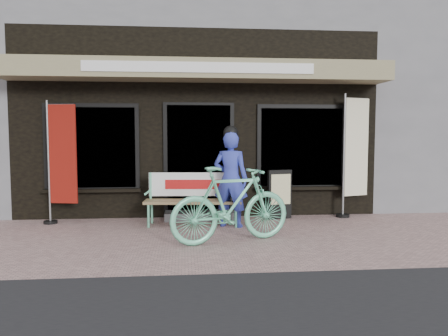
{
  "coord_description": "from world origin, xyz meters",
  "views": [
    {
      "loc": [
        -0.28,
        -6.37,
        1.61
      ],
      "look_at": [
        0.37,
        0.7,
        1.05
      ],
      "focal_mm": 35.0,
      "sensor_mm": 36.0,
      "label": 1
    }
  ],
  "objects": [
    {
      "name": "nobori_cream",
      "position": [
        3.0,
        1.8,
        1.22
      ],
      "size": [
        0.7,
        0.34,
        2.37
      ],
      "rotation": [
        0.0,
        0.0,
        0.3
      ],
      "color": "gray",
      "rests_on": "ground"
    },
    {
      "name": "nobori_red",
      "position": [
        -2.47,
        1.56,
        1.13
      ],
      "size": [
        0.65,
        0.28,
        2.2
      ],
      "rotation": [
        0.0,
        0.0,
        -0.2
      ],
      "color": "gray",
      "rests_on": "ground"
    },
    {
      "name": "bicycle",
      "position": [
        0.41,
        -0.04,
        0.57
      ],
      "size": [
        1.96,
        1.09,
        1.14
      ],
      "primitive_type": "imported",
      "rotation": [
        0.0,
        0.0,
        1.88
      ],
      "color": "#6DD6A8",
      "rests_on": "ground"
    },
    {
      "name": "ground",
      "position": [
        0.0,
        0.0,
        0.0
      ],
      "size": [
        70.0,
        70.0,
        0.0
      ],
      "primitive_type": "plane",
      "color": "tan",
      "rests_on": "ground"
    },
    {
      "name": "menu_stand",
      "position": [
        1.51,
        1.67,
        0.48
      ],
      "size": [
        0.47,
        0.19,
        0.93
      ],
      "rotation": [
        0.0,
        0.0,
        0.22
      ],
      "color": "black",
      "rests_on": "ground"
    },
    {
      "name": "bench",
      "position": [
        -0.13,
        1.31,
        0.54
      ],
      "size": [
        1.72,
        0.57,
        0.92
      ],
      "rotation": [
        0.0,
        0.0,
        -0.08
      ],
      "color": "#6DD6A8",
      "rests_on": "ground"
    },
    {
      "name": "storefront",
      "position": [
        0.0,
        4.96,
        2.99
      ],
      "size": [
        7.0,
        6.77,
        6.0
      ],
      "color": "black",
      "rests_on": "ground"
    },
    {
      "name": "person",
      "position": [
        0.52,
        1.07,
        0.86
      ],
      "size": [
        0.7,
        0.58,
        1.75
      ],
      "rotation": [
        0.0,
        0.0,
        -0.36
      ],
      "color": "#333FB0",
      "rests_on": "ground"
    }
  ]
}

